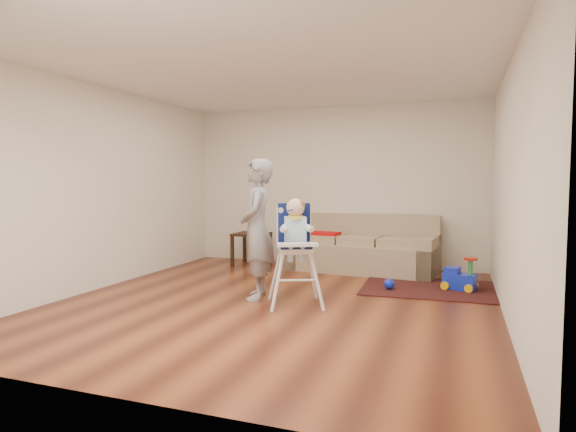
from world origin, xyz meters
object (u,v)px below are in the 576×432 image
(sofa, at_px, (362,243))
(ride_on_toy, at_px, (460,273))
(side_table, at_px, (252,249))
(toy_ball, at_px, (389,284))
(high_chair, at_px, (295,254))
(adult, at_px, (257,229))

(sofa, xyz_separation_m, ride_on_toy, (1.48, -0.92, -0.22))
(side_table, relative_size, toy_ball, 3.96)
(high_chair, bearing_deg, toy_ball, 25.83)
(adult, bearing_deg, toy_ball, 105.48)
(toy_ball, bearing_deg, sofa, 116.28)
(ride_on_toy, bearing_deg, toy_ball, -144.89)
(sofa, distance_m, ride_on_toy, 1.76)
(ride_on_toy, height_order, high_chair, high_chair)
(ride_on_toy, bearing_deg, high_chair, -126.37)
(ride_on_toy, distance_m, toy_ball, 0.94)
(sofa, distance_m, side_table, 1.89)
(sofa, bearing_deg, toy_ball, -57.46)
(toy_ball, bearing_deg, adult, -146.36)
(toy_ball, xyz_separation_m, high_chair, (-0.93, -1.12, 0.52))
(side_table, distance_m, toy_ball, 2.76)
(sofa, bearing_deg, side_table, -171.47)
(sofa, relative_size, toy_ball, 17.15)
(adult, bearing_deg, side_table, -172.57)
(ride_on_toy, xyz_separation_m, high_chair, (-1.80, -1.44, 0.37))
(sofa, bearing_deg, adult, -104.94)
(side_table, xyz_separation_m, high_chair, (1.57, -2.28, 0.32))
(side_table, height_order, high_chair, high_chair)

